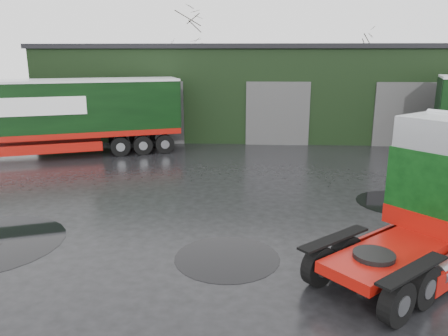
{
  "coord_description": "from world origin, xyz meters",
  "views": [
    {
      "loc": [
        0.33,
        -13.8,
        5.66
      ],
      "look_at": [
        -0.61,
        1.31,
        1.7
      ],
      "focal_mm": 35.0,
      "sensor_mm": 36.0,
      "label": 1
    }
  ],
  "objects_px": {
    "hero_tractor": "(414,201)",
    "tree_back_a": "(188,64)",
    "trailer_left": "(55,118)",
    "warehouse": "(274,88)",
    "tree_back_b": "(352,75)"
  },
  "relations": [
    {
      "from": "hero_tractor",
      "to": "tree_back_a",
      "type": "height_order",
      "value": "tree_back_a"
    },
    {
      "from": "hero_tractor",
      "to": "trailer_left",
      "type": "relative_size",
      "value": 0.47
    },
    {
      "from": "tree_back_a",
      "to": "warehouse",
      "type": "bearing_deg",
      "value": -51.34
    },
    {
      "from": "trailer_left",
      "to": "tree_back_a",
      "type": "distance_m",
      "value": 20.7
    },
    {
      "from": "hero_tractor",
      "to": "tree_back_b",
      "type": "bearing_deg",
      "value": 128.95
    },
    {
      "from": "hero_tractor",
      "to": "trailer_left",
      "type": "bearing_deg",
      "value": -172.19
    },
    {
      "from": "warehouse",
      "to": "hero_tractor",
      "type": "xyz_separation_m",
      "value": [
        2.5,
        -23.0,
        -1.12
      ]
    },
    {
      "from": "warehouse",
      "to": "trailer_left",
      "type": "height_order",
      "value": "warehouse"
    },
    {
      "from": "warehouse",
      "to": "trailer_left",
      "type": "bearing_deg",
      "value": -141.71
    },
    {
      "from": "warehouse",
      "to": "hero_tractor",
      "type": "bearing_deg",
      "value": -83.8
    },
    {
      "from": "warehouse",
      "to": "tree_back_a",
      "type": "height_order",
      "value": "tree_back_a"
    },
    {
      "from": "hero_tractor",
      "to": "tree_back_a",
      "type": "distance_m",
      "value": 34.74
    },
    {
      "from": "tree_back_b",
      "to": "trailer_left",
      "type": "bearing_deg",
      "value": -135.94
    },
    {
      "from": "tree_back_b",
      "to": "warehouse",
      "type": "bearing_deg",
      "value": -128.66
    },
    {
      "from": "warehouse",
      "to": "tree_back_a",
      "type": "distance_m",
      "value": 12.9
    }
  ]
}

